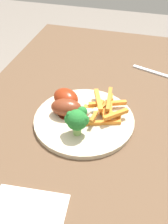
{
  "coord_description": "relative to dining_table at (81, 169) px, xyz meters",
  "views": [
    {
      "loc": [
        0.43,
        0.13,
        1.21
      ],
      "look_at": [
        -0.06,
        -0.01,
        0.79
      ],
      "focal_mm": 43.37,
      "sensor_mm": 36.0,
      "label": 1
    }
  ],
  "objects": [
    {
      "name": "carrot_fries_pile",
      "position": [
        -0.09,
        0.04,
        0.15
      ],
      "size": [
        0.13,
        0.12,
        0.04
      ],
      "color": "orange",
      "rests_on": "dinner_plate"
    },
    {
      "name": "dining_table",
      "position": [
        0.0,
        0.0,
        0.0
      ],
      "size": [
        1.24,
        0.65,
        0.75
      ],
      "color": "brown",
      "rests_on": "ground_plane"
    },
    {
      "name": "dinner_plate",
      "position": [
        -0.06,
        -0.01,
        0.12
      ],
      "size": [
        0.25,
        0.25,
        0.01
      ],
      "primitive_type": "cylinder",
      "color": "beige",
      "rests_on": "dining_table"
    },
    {
      "name": "chicken_drumstick_near",
      "position": [
        -0.06,
        -0.05,
        0.15
      ],
      "size": [
        0.06,
        0.12,
        0.04
      ],
      "color": "#521D10",
      "rests_on": "dinner_plate"
    },
    {
      "name": "fork",
      "position": [
        -0.33,
        0.17,
        0.12
      ],
      "size": [
        0.07,
        0.18,
        0.0
      ],
      "primitive_type": "cube",
      "rotation": [
        0.0,
        0.0,
        1.25
      ],
      "color": "silver",
      "rests_on": "dining_table"
    },
    {
      "name": "broccoli_floret_front",
      "position": [
        -0.0,
        -0.01,
        0.17
      ],
      "size": [
        0.05,
        0.06,
        0.07
      ],
      "color": "#81AF5B",
      "rests_on": "dinner_plate"
    },
    {
      "name": "chicken_drumstick_far",
      "position": [
        -0.09,
        -0.06,
        0.15
      ],
      "size": [
        0.09,
        0.12,
        0.05
      ],
      "color": "#63190A",
      "rests_on": "dinner_plate"
    }
  ]
}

